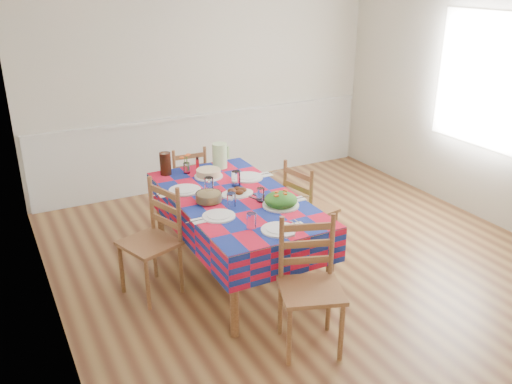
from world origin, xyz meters
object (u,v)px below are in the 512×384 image
Objects in this scene: green_pitcher at (220,156)px; chair_left at (154,241)px; chair_near at (310,287)px; meat_platter at (237,192)px; chair_far at (188,185)px; dining_table at (235,205)px; chair_right at (307,209)px; tea_pitcher at (165,164)px.

green_pitcher is 0.26× the size of chair_left.
chair_near is 1.43m from chair_left.
chair_far reaches higher than meat_platter.
meat_platter is 0.31× the size of chair_left.
meat_platter is at bearing 47.82° from dining_table.
meat_platter is at bearing 75.65° from chair_right.
dining_table is at bearing -66.78° from tea_pitcher.
green_pitcher is 0.55m from tea_pitcher.
dining_table is 0.12m from meat_platter.
green_pitcher reaches higher than meat_platter.
tea_pitcher is at bearing 120.30° from chair_near.
tea_pitcher is at bearing 134.06° from chair_left.
dining_table is 0.91m from tea_pitcher.
meat_platter is 0.78m from chair_right.
chair_near is at bearing 13.21° from chair_left.
chair_right is at bearing 77.99° from chair_near.
dining_table is 1.96× the size of chair_left.
chair_far is at bearing 91.86° from meat_platter.
dining_table is at bearing 78.72° from chair_right.
meat_platter is 0.34× the size of chair_far.
meat_platter is 1.38× the size of tea_pitcher.
chair_left is 1.03× the size of chair_right.
chair_near is 2.39m from chair_far.
chair_right is (0.72, -0.05, -0.30)m from meat_platter.
chair_far is (-0.04, 1.16, -0.33)m from meat_platter.
chair_near is (0.37, -2.01, -0.36)m from tea_pitcher.
dining_table is 0.78m from chair_right.
chair_right is (1.51, -0.02, -0.01)m from chair_left.
dining_table is 2.02× the size of chair_right.
chair_near is at bearing -89.26° from dining_table.
chair_right is at bearing -0.61° from dining_table.
chair_right is at bearing 69.79° from chair_left.
chair_right is at bearing -53.74° from green_pitcher.
chair_far is 0.93× the size of chair_right.
chair_left reaches higher than chair_right.
meat_platter is 1.20× the size of green_pitcher.
chair_far reaches higher than dining_table.
chair_near reaches higher than tea_pitcher.
green_pitcher is at bearing 118.16° from chair_far.
dining_table is 7.56× the size of green_pitcher.
chair_left is at bearing 142.51° from chair_near.
meat_platter reaches higher than dining_table.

